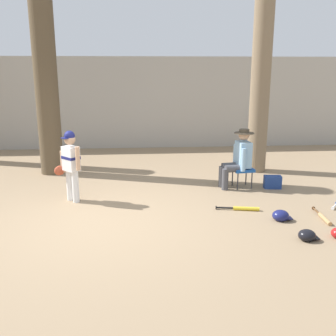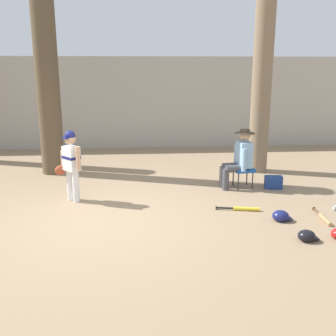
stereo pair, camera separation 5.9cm
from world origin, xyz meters
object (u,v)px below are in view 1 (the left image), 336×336
at_px(bat_wood_tan, 323,218).
at_px(batting_helmet_navy, 281,216).
at_px(handbag_beside_stool, 272,182).
at_px(tree_behind_spectator, 261,67).
at_px(bat_yellow_trainer, 243,208).
at_px(seated_spectator, 238,157).
at_px(folding_stool, 242,170).
at_px(tree_near_player, 45,67).
at_px(batting_helmet_black, 307,235).
at_px(young_ballplayer, 70,162).

distance_m(bat_wood_tan, batting_helmet_navy, 0.70).
distance_m(handbag_beside_stool, batting_helmet_navy, 1.77).
height_order(tree_behind_spectator, bat_yellow_trainer, tree_behind_spectator).
bearing_deg(seated_spectator, bat_wood_tan, -62.78).
bearing_deg(bat_wood_tan, handbag_beside_stool, 98.11).
height_order(tree_behind_spectator, seated_spectator, tree_behind_spectator).
distance_m(folding_stool, bat_wood_tan, 2.06).
bearing_deg(tree_near_player, folding_stool, -19.84).
bearing_deg(seated_spectator, handbag_beside_stool, -8.90).
bearing_deg(tree_behind_spectator, seated_spectator, -120.90).
height_order(tree_near_player, bat_wood_tan, tree_near_player).
height_order(folding_stool, batting_helmet_black, folding_stool).
height_order(folding_stool, handbag_beside_stool, folding_stool).
height_order(tree_near_player, young_ballplayer, tree_near_player).
bearing_deg(bat_wood_tan, young_ballplayer, 163.30).
distance_m(bat_yellow_trainer, batting_helmet_black, 1.39).
distance_m(seated_spectator, batting_helmet_navy, 1.92).
bearing_deg(batting_helmet_navy, bat_yellow_trainer, 134.58).
xyz_separation_m(young_ballplayer, handbag_beside_stool, (3.94, 0.48, -0.61)).
bearing_deg(folding_stool, tree_near_player, 160.16).
bearing_deg(young_ballplayer, bat_yellow_trainer, -13.79).
bearing_deg(bat_wood_tan, seated_spectator, 117.22).
height_order(folding_stool, bat_wood_tan, folding_stool).
bearing_deg(tree_behind_spectator, handbag_beside_stool, -93.32).
xyz_separation_m(young_ballplayer, seated_spectator, (3.24, 0.59, -0.10)).
xyz_separation_m(tree_behind_spectator, batting_helmet_black, (-0.43, -3.88, -2.32)).
distance_m(seated_spectator, bat_yellow_trainer, 1.47).
height_order(seated_spectator, handbag_beside_stool, seated_spectator).
xyz_separation_m(tree_near_player, young_ballplayer, (0.78, -2.08, -1.65)).
distance_m(handbag_beside_stool, bat_yellow_trainer, 1.54).
relative_size(seated_spectator, bat_yellow_trainer, 1.62).
relative_size(folding_stool, batting_helmet_navy, 1.39).
relative_size(bat_yellow_trainer, batting_helmet_black, 2.52).
relative_size(tree_near_player, bat_wood_tan, 7.67).
distance_m(young_ballplayer, bat_yellow_trainer, 3.16).
xyz_separation_m(tree_near_player, seated_spectator, (4.02, -1.50, -1.76)).
bearing_deg(batting_helmet_navy, young_ballplayer, 160.56).
height_order(tree_near_player, batting_helmet_navy, tree_near_player).
distance_m(folding_stool, seated_spectator, 0.29).
distance_m(batting_helmet_black, batting_helmet_navy, 0.77).
bearing_deg(handbag_beside_stool, bat_wood_tan, -81.89).
bearing_deg(batting_helmet_black, young_ballplayer, 150.97).
xyz_separation_m(folding_stool, batting_helmet_black, (0.25, -2.59, -0.29)).
bearing_deg(seated_spectator, batting_helmet_navy, -82.28).
height_order(tree_near_player, tree_behind_spectator, tree_near_player).
xyz_separation_m(bat_yellow_trainer, bat_wood_tan, (1.19, -0.52, 0.00)).
distance_m(young_ballplayer, batting_helmet_navy, 3.75).
xyz_separation_m(folding_stool, seated_spectator, (-0.10, -0.01, 0.28)).
bearing_deg(seated_spectator, folding_stool, 6.64).
xyz_separation_m(young_ballplayer, bat_wood_tan, (4.18, -1.25, -0.71)).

